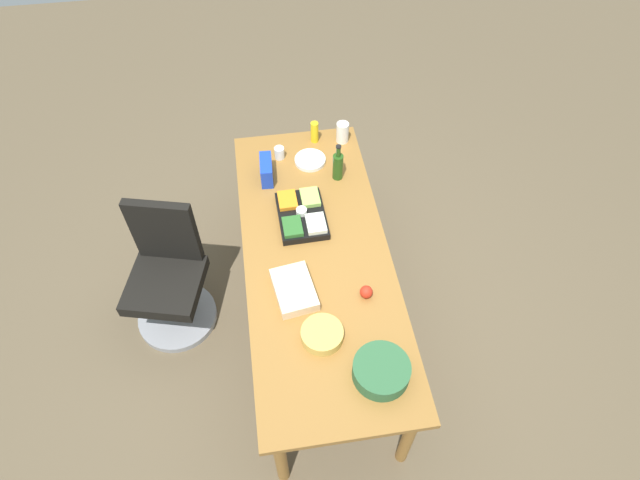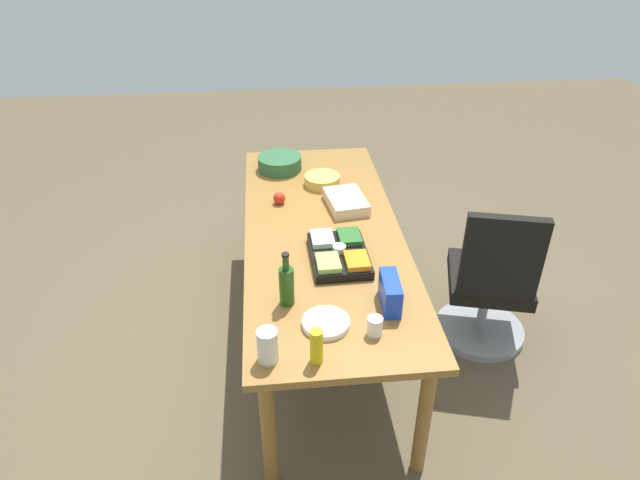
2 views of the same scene
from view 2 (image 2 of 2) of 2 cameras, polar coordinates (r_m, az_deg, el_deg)
ground_plane at (r=3.73m, az=0.27°, el=-9.02°), size 10.00×10.00×0.00m
conference_table at (r=3.32m, az=0.30°, el=-0.15°), size 2.30×0.90×0.76m
office_chair at (r=3.57m, az=16.69°, el=-4.97°), size 0.59×0.59×1.00m
veggie_tray at (r=3.01m, az=1.94°, el=-1.39°), size 0.43×0.31×0.09m
mustard_bottle at (r=2.39m, az=-0.36°, el=-10.69°), size 0.07×0.07×0.17m
sheet_cake at (r=3.51m, az=2.65°, el=3.90°), size 0.35×0.26×0.07m
mayo_jar at (r=2.41m, az=-5.31°, el=-10.58°), size 0.11×0.11×0.16m
paper_cup at (r=2.55m, az=5.56°, el=-8.64°), size 0.07×0.07×0.09m
salad_bowl at (r=3.98m, az=-4.09°, el=7.78°), size 0.36×0.36×0.10m
paper_plate_stack at (r=2.60m, az=0.59°, el=-8.37°), size 0.25×0.25×0.03m
chip_bowl at (r=3.77m, az=0.22°, el=6.07°), size 0.25×0.25×0.07m
wine_bottle at (r=2.67m, az=-3.40°, el=-4.51°), size 0.07×0.07×0.29m
apple_red at (r=3.55m, az=-4.14°, el=4.23°), size 0.08×0.08×0.08m
chip_bag_blue at (r=2.70m, az=7.11°, el=-5.30°), size 0.22×0.09×0.15m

